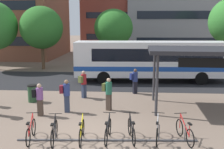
% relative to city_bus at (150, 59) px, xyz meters
% --- Properties ---
extents(ground, '(200.00, 200.00, 0.00)m').
position_rel_city_bus_xyz_m(ground, '(-3.48, -10.82, -1.78)').
color(ground, '#7A6656').
extents(bus_lane_asphalt, '(80.00, 7.20, 0.01)m').
position_rel_city_bus_xyz_m(bus_lane_asphalt, '(-3.48, 0.00, -1.77)').
color(bus_lane_asphalt, '#232326').
rests_on(bus_lane_asphalt, ground).
extents(city_bus, '(12.11, 3.04, 3.20)m').
position_rel_city_bus_xyz_m(city_bus, '(0.00, 0.00, 0.00)').
color(city_bus, white).
rests_on(city_bus, ground).
extents(bike_rack, '(7.09, 0.47, 0.70)m').
position_rel_city_bus_xyz_m(bike_rack, '(-2.53, -11.11, -1.69)').
color(bike_rack, '#47474C').
rests_on(bike_rack, ground).
extents(parked_bicycle_red_0, '(0.52, 1.71, 0.99)m').
position_rel_city_bus_xyz_m(parked_bicycle_red_0, '(-5.53, -11.25, -1.39)').
color(parked_bicycle_red_0, black).
rests_on(parked_bicycle_red_0, ground).
extents(parked_bicycle_black_1, '(0.52, 1.71, 0.99)m').
position_rel_city_bus_xyz_m(parked_bicycle_black_1, '(-4.58, -11.31, -1.39)').
color(parked_bicycle_black_1, black).
rests_on(parked_bicycle_black_1, ground).
extents(parked_bicycle_yellow_2, '(0.52, 1.72, 0.99)m').
position_rel_city_bus_xyz_m(parked_bicycle_yellow_2, '(-3.53, -11.17, -1.39)').
color(parked_bicycle_yellow_2, black).
rests_on(parked_bicycle_yellow_2, ground).
extents(parked_bicycle_black_3, '(0.52, 1.72, 0.99)m').
position_rel_city_bus_xyz_m(parked_bicycle_black_3, '(-2.50, -11.03, -1.39)').
color(parked_bicycle_black_3, black).
rests_on(parked_bicycle_black_3, ground).
extents(parked_bicycle_black_4, '(0.52, 1.71, 0.99)m').
position_rel_city_bus_xyz_m(parked_bicycle_black_4, '(-1.58, -10.95, -1.39)').
color(parked_bicycle_black_4, black).
rests_on(parked_bicycle_black_4, ground).
extents(parked_bicycle_silver_5, '(0.52, 1.71, 0.99)m').
position_rel_city_bus_xyz_m(parked_bicycle_silver_5, '(-0.57, -10.91, -1.39)').
color(parked_bicycle_silver_5, black).
rests_on(parked_bicycle_silver_5, ground).
extents(parked_bicycle_red_6, '(0.54, 1.70, 0.99)m').
position_rel_city_bus_xyz_m(parked_bicycle_red_6, '(0.50, -10.91, -1.39)').
color(parked_bicycle_red_6, black).
rests_on(parked_bicycle_red_6, ground).
extents(transit_shelter, '(6.29, 3.76, 3.29)m').
position_rel_city_bus_xyz_m(transit_shelter, '(2.41, -6.88, 1.32)').
color(transit_shelter, '#38383D').
rests_on(transit_shelter, ground).
extents(commuter_navy_pack_0, '(0.60, 0.50, 1.67)m').
position_rel_city_bus_xyz_m(commuter_navy_pack_0, '(-1.30, -3.90, -0.82)').
color(commuter_navy_pack_0, black).
rests_on(commuter_navy_pack_0, ground).
extents(commuter_olive_pack_1, '(0.56, 0.60, 1.72)m').
position_rel_city_bus_xyz_m(commuter_olive_pack_1, '(-4.51, -5.14, -0.79)').
color(commuter_olive_pack_1, '#2D3851').
rests_on(commuter_olive_pack_1, ground).
extents(commuter_olive_pack_2, '(0.60, 0.48, 1.76)m').
position_rel_city_bus_xyz_m(commuter_olive_pack_2, '(-2.78, -7.38, -0.76)').
color(commuter_olive_pack_2, '#47382D').
rests_on(commuter_olive_pack_2, ground).
extents(commuter_black_pack_3, '(0.54, 0.37, 1.66)m').
position_rel_city_bus_xyz_m(commuter_black_pack_3, '(-6.16, -8.45, -0.82)').
color(commuter_black_pack_3, '#47382D').
rests_on(commuter_black_pack_3, ground).
extents(commuter_maroon_pack_5, '(0.55, 0.38, 1.73)m').
position_rel_city_bus_xyz_m(commuter_maroon_pack_5, '(-4.94, -7.84, -0.77)').
color(commuter_maroon_pack_5, '#2D3851').
rests_on(commuter_maroon_pack_5, ground).
extents(trash_bin, '(0.55, 0.55, 1.03)m').
position_rel_city_bus_xyz_m(trash_bin, '(-7.38, -6.15, -1.26)').
color(trash_bin, '#284C2D').
rests_on(trash_bin, ground).
extents(street_tree_0, '(4.27, 4.27, 6.35)m').
position_rel_city_bus_xyz_m(street_tree_0, '(-10.48, 5.13, 2.44)').
color(street_tree_0, brown).
rests_on(street_tree_0, ground).
extents(street_tree_1, '(4.17, 4.17, 6.19)m').
position_rel_city_bus_xyz_m(street_tree_1, '(-3.38, 7.57, 2.39)').
color(street_tree_1, brown).
rests_on(street_tree_1, ground).
extents(building_centre_block, '(19.54, 13.60, 11.65)m').
position_rel_city_bus_xyz_m(building_centre_block, '(-0.95, 33.90, 4.05)').
color(building_centre_block, brown).
rests_on(building_centre_block, ground).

